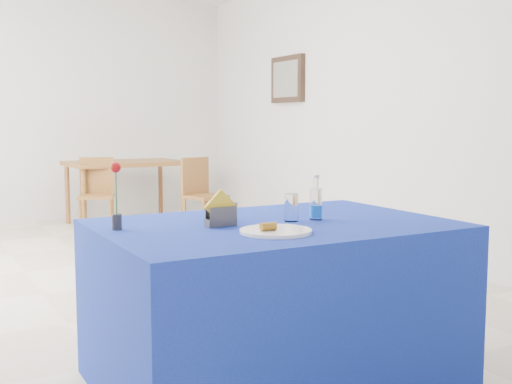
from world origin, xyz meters
The scene contains 16 objects.
floor centered at (0.00, 0.00, 0.00)m, with size 7.00×7.00×0.00m, color beige.
room_shell centered at (0.00, 0.00, 1.75)m, with size 7.00×7.00×7.00m.
picture_frame centered at (2.47, 1.60, 1.70)m, with size 0.06×0.64×0.52m, color black.
picture_art centered at (2.44, 1.60, 1.70)m, with size 0.02×0.52×0.40m, color #998C66.
plate centered at (0.00, -2.35, 0.77)m, with size 0.31×0.31×0.01m, color white.
drinking_glass centered at (0.22, -2.11, 0.82)m, with size 0.07×0.07×0.13m, color white.
salt_shaker centered at (-0.02, -1.95, 0.80)m, with size 0.03×0.03×0.09m, color gray.
pepper_shaker centered at (-0.01, -1.96, 0.80)m, with size 0.03×0.03×0.09m, color slate.
blue_table centered at (0.13, -2.11, 0.38)m, with size 1.60×1.10×0.76m.
water_bottle centered at (0.35, -2.13, 0.83)m, with size 0.06×0.06×0.21m.
napkin_holder centered at (-0.13, -2.08, 0.81)m, with size 0.15×0.06×0.17m.
rose_vase centered at (-0.57, -1.96, 0.90)m, with size 0.05×0.05×0.30m.
oak_table centered at (0.94, 2.82, 0.68)m, with size 1.35×0.90×0.76m.
chair_bg_left centered at (0.47, 2.37, 0.48)m, with size 0.47×0.47×0.83m.
chair_bg_right centered at (1.45, 1.74, 0.48)m, with size 0.47×0.47×0.84m.
banana_pieces centered at (-0.05, -2.36, 0.79)m, with size 0.07×0.04×0.04m.
Camera 1 is at (-1.36, -4.66, 1.23)m, focal length 45.00 mm.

